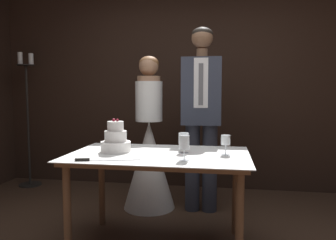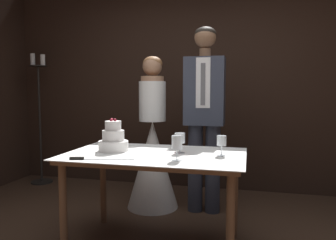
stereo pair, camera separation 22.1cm
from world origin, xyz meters
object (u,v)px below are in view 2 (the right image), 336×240
object	(u,v)px
groom	(204,110)
wine_glass_far	(222,141)
wine_glass_middle	(177,143)
bride	(153,153)
cake_table	(155,164)
cake_knife	(90,159)
tiered_cake	(113,140)
wine_glass_near	(180,139)
candle_stand	(40,122)

from	to	relation	value
groom	wine_glass_far	bearing A→B (deg)	-73.68
wine_glass_middle	groom	distance (m)	1.08
bride	wine_glass_middle	bearing A→B (deg)	-65.08
cake_table	cake_knife	xyz separation A→B (m)	(-0.38, -0.33, 0.09)
tiered_cake	wine_glass_middle	bearing A→B (deg)	-22.05
wine_glass_near	bride	distance (m)	0.95
groom	tiered_cake	bearing A→B (deg)	-127.21
wine_glass_near	bride	size ratio (longest dim) A/B	0.10
wine_glass_near	wine_glass_far	world-z (taller)	wine_glass_near
bride	candle_stand	size ratio (longest dim) A/B	0.92
candle_stand	bride	bearing A→B (deg)	-17.16
bride	tiered_cake	bearing A→B (deg)	-95.81
bride	groom	world-z (taller)	groom
wine_glass_near	wine_glass_far	xyz separation A→B (m)	(0.32, -0.02, -0.00)
cake_table	wine_glass_middle	xyz separation A→B (m)	(0.22, -0.21, 0.21)
wine_glass_middle	candle_stand	bearing A→B (deg)	144.28
candle_stand	tiered_cake	bearing A→B (deg)	-39.68
wine_glass_far	wine_glass_near	bearing A→B (deg)	176.34
cake_knife	wine_glass_near	xyz separation A→B (m)	(0.57, 0.39, 0.10)
tiered_cake	cake_knife	bearing A→B (deg)	-94.61
groom	candle_stand	world-z (taller)	groom
cake_knife	wine_glass_near	bearing A→B (deg)	19.32
tiered_cake	candle_stand	bearing A→B (deg)	140.32
cake_table	groom	world-z (taller)	groom
cake_table	wine_glass_far	world-z (taller)	wine_glass_far
cake_knife	candle_stand	size ratio (longest dim) A/B	0.26
wine_glass_near	bride	xyz separation A→B (m)	(-0.46, 0.79, -0.27)
tiered_cake	wine_glass_near	distance (m)	0.54
cake_knife	groom	world-z (taller)	groom
wine_glass_middle	bride	bearing A→B (deg)	114.92
cake_table	wine_glass_far	size ratio (longest dim) A/B	9.12
wine_glass_near	candle_stand	distance (m)	2.55
wine_glass_near	wine_glass_middle	world-z (taller)	wine_glass_middle
cake_table	wine_glass_middle	size ratio (longest dim) A/B	7.86
tiered_cake	cake_knife	xyz separation A→B (m)	(-0.03, -0.36, -0.08)
tiered_cake	wine_glass_far	xyz separation A→B (m)	(0.87, 0.02, 0.02)
groom	cake_knife	bearing A→B (deg)	-119.05
wine_glass_far	groom	xyz separation A→B (m)	(-0.24, 0.81, 0.19)
wine_glass_near	cake_knife	bearing A→B (deg)	-145.47
cake_table	candle_stand	world-z (taller)	candle_stand
tiered_cake	candle_stand	size ratio (longest dim) A/B	0.15
cake_knife	wine_glass_near	size ratio (longest dim) A/B	2.80
wine_glass_middle	bride	distance (m)	1.21
wine_glass_middle	wine_glass_far	world-z (taller)	wine_glass_middle
wine_glass_near	wine_glass_middle	size ratio (longest dim) A/B	0.90
wine_glass_middle	wine_glass_near	bearing A→B (deg)	97.45
groom	wine_glass_middle	bearing A→B (deg)	-92.74
wine_glass_near	candle_stand	bearing A→B (deg)	148.77
cake_knife	wine_glass_far	size ratio (longest dim) A/B	2.94
cake_table	wine_glass_near	size ratio (longest dim) A/B	8.69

